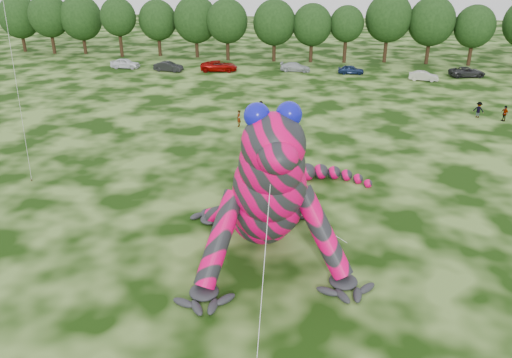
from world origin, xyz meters
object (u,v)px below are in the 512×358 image
object	(u,v)px
tree_2	(82,25)
tree_10	(388,28)
tree_4	(158,28)
spectator_3	(505,113)
tree_6	(227,30)
spectator_2	(479,110)
tree_11	(430,31)
tree_12	(473,36)
car_4	(351,70)
spectator_0	(239,118)
car_0	(125,63)
tree_7	(274,31)
car_1	(168,67)
tree_5	(196,27)
tree_1	(50,24)
tree_3	(119,28)
car_2	(219,66)
inflatable_gecko	(260,160)
spectator_1	(261,109)
tree_9	(346,34)
tree_0	(20,24)
tree_8	(312,33)
car_3	(295,67)
car_5	(424,76)
car_6	(467,72)

from	to	relation	value
tree_2	tree_10	bearing A→B (deg)	-0.21
tree_4	spectator_3	distance (m)	55.35
tree_6	spectator_2	world-z (taller)	tree_6
tree_11	tree_12	world-z (taller)	tree_11
tree_6	tree_11	world-z (taller)	tree_11
car_4	spectator_0	bearing A→B (deg)	153.04
car_0	tree_4	bearing A→B (deg)	-9.11
tree_7	car_1	bearing A→B (deg)	-145.80
tree_2	tree_5	world-z (taller)	tree_5
tree_1	car_0	xyz separation A→B (m)	(16.76, -9.88, -4.16)
tree_3	car_2	size ratio (longest dim) A/B	1.75
tree_6	spectator_0	world-z (taller)	tree_6
inflatable_gecko	spectator_0	world-z (taller)	inflatable_gecko
tree_6	car_0	world-z (taller)	tree_6
tree_1	spectator_0	size ratio (longest dim) A/B	5.98
car_1	spectator_1	world-z (taller)	spectator_1
tree_2	car_2	xyz separation A→B (m)	(25.80, -10.55, -4.07)
tree_6	spectator_1	xyz separation A→B (m)	(9.50, -30.28, -3.87)
tree_9	car_0	size ratio (longest dim) A/B	2.00
spectator_0	tree_0	bearing A→B (deg)	-132.47
tree_1	tree_8	bearing A→B (deg)	-1.38
car_1	car_3	world-z (taller)	car_1
tree_11	tree_4	bearing A→B (deg)	179.32
car_5	car_3	bearing A→B (deg)	87.73
tree_8	car_1	distance (m)	22.93
tree_7	spectator_1	distance (m)	30.71
tree_9	tree_11	world-z (taller)	tree_11
tree_9	tree_0	bearing A→B (deg)	178.05
tree_1	tree_5	world-z (taller)	tree_1
tree_1	car_5	distance (m)	61.17
tree_4	spectator_2	world-z (taller)	tree_4
inflatable_gecko	car_1	bearing A→B (deg)	98.54
tree_3	spectator_0	bearing A→B (deg)	-52.65
tree_1	tree_2	xyz separation A→B (m)	(5.34, 0.71, -0.08)
tree_0	spectator_3	world-z (taller)	tree_0
tree_11	spectator_0	size ratio (longest dim) A/B	6.14
car_3	tree_3	bearing A→B (deg)	77.82
inflatable_gecko	tree_11	size ratio (longest dim) A/B	1.89
tree_0	tree_12	bearing A→B (deg)	-1.15
tree_9	tree_10	size ratio (longest dim) A/B	0.83
car_5	spectator_0	distance (m)	31.41
tree_5	spectator_2	world-z (taller)	tree_5
car_6	car_1	bearing A→B (deg)	82.84
tree_2	tree_3	distance (m)	7.50
tree_4	tree_10	world-z (taller)	tree_10
tree_7	tree_11	bearing A→B (deg)	3.33
inflatable_gecko	car_6	xyz separation A→B (m)	(22.87, 46.58, -4.07)
tree_10	car_4	xyz separation A→B (m)	(-5.52, -9.53, -4.63)
car_0	car_5	world-z (taller)	car_0
car_2	car_0	bearing A→B (deg)	83.33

